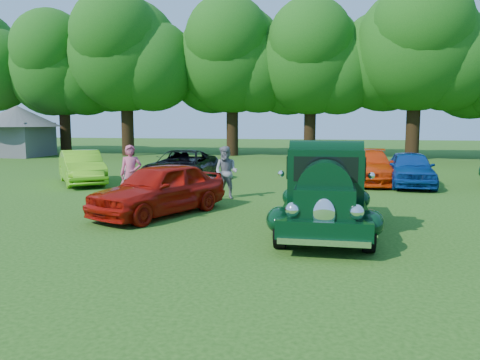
% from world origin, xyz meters
% --- Properties ---
extents(ground, '(120.00, 120.00, 0.00)m').
position_xyz_m(ground, '(0.00, 0.00, 0.00)').
color(ground, '#1B4510').
rests_on(ground, ground).
extents(hero_pickup, '(2.45, 5.27, 2.06)m').
position_xyz_m(hero_pickup, '(1.59, 0.20, 0.89)').
color(hero_pickup, black).
rests_on(hero_pickup, ground).
extents(red_convertible, '(3.48, 4.80, 1.52)m').
position_xyz_m(red_convertible, '(-3.17, 1.39, 0.76)').
color(red_convertible, '#990E06').
rests_on(red_convertible, ground).
extents(back_car_lime, '(3.86, 4.44, 1.45)m').
position_xyz_m(back_car_lime, '(-8.91, 7.21, 0.72)').
color(back_car_lime, '#62BC19').
rests_on(back_car_lime, ground).
extents(back_car_black, '(2.65, 5.37, 1.46)m').
position_xyz_m(back_car_black, '(-4.59, 7.90, 0.73)').
color(back_car_black, black).
rests_on(back_car_black, ground).
extents(back_car_orange, '(2.16, 5.02, 1.44)m').
position_xyz_m(back_car_orange, '(3.39, 9.87, 0.72)').
color(back_car_orange, red).
rests_on(back_car_orange, ground).
extents(back_car_blue, '(1.92, 4.40, 1.48)m').
position_xyz_m(back_car_blue, '(5.01, 9.11, 0.74)').
color(back_car_blue, navy).
rests_on(back_car_blue, ground).
extents(spectator_pink, '(0.82, 0.68, 1.94)m').
position_xyz_m(spectator_pink, '(-4.76, 3.01, 0.97)').
color(spectator_pink, '#BA4C69').
rests_on(spectator_pink, ground).
extents(spectator_grey, '(1.05, 0.91, 1.84)m').
position_xyz_m(spectator_grey, '(-1.88, 4.56, 0.92)').
color(spectator_grey, gray).
rests_on(spectator_grey, ground).
extents(spectator_white, '(0.58, 0.96, 1.53)m').
position_xyz_m(spectator_white, '(-4.99, 3.24, 0.76)').
color(spectator_white, white).
rests_on(spectator_white, ground).
extents(gazebo, '(6.40, 6.40, 3.90)m').
position_xyz_m(gazebo, '(-22.00, 21.00, 2.40)').
color(gazebo, '#56565B').
rests_on(gazebo, ground).
extents(tree_line, '(64.57, 10.42, 12.44)m').
position_xyz_m(tree_line, '(-2.41, 23.96, 7.35)').
color(tree_line, black).
rests_on(tree_line, ground).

